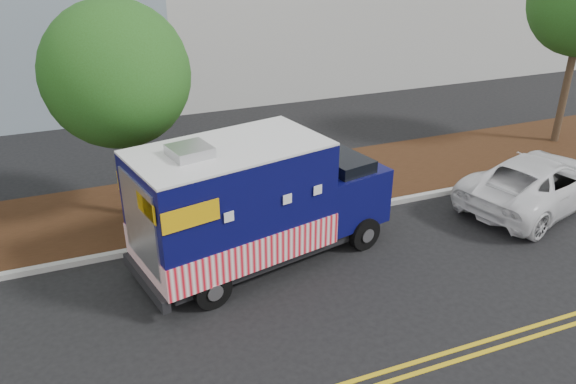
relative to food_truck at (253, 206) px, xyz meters
name	(u,v)px	position (x,y,z in m)	size (l,w,h in m)	color
ground	(194,273)	(-1.51, -0.01, -1.50)	(120.00, 120.00, 0.00)	black
curb	(181,242)	(-1.51, 1.39, -1.42)	(120.00, 0.18, 0.15)	#9E9E99
mulch_strip	(166,207)	(-1.51, 3.49, -1.42)	(120.00, 4.00, 0.15)	black
tree_b	(116,75)	(-2.41, 3.27, 2.55)	(3.68, 3.68, 5.90)	#38281C
food_truck	(253,206)	(0.00, 0.00, 0.00)	(6.60, 3.58, 3.30)	black
white_car	(538,182)	(8.56, -0.15, -0.75)	(2.46, 5.34, 1.48)	white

